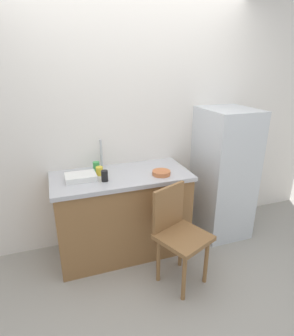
{
  "coord_description": "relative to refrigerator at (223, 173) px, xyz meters",
  "views": [
    {
      "loc": [
        -0.76,
        -1.78,
        1.88
      ],
      "look_at": [
        0.07,
        0.6,
        0.92
      ],
      "focal_mm": 29.64,
      "sensor_mm": 36.0,
      "label": 1
    }
  ],
  "objects": [
    {
      "name": "faucet",
      "position": [
        -1.31,
        0.25,
        0.3
      ],
      "size": [
        0.02,
        0.02,
        0.3
      ],
      "primitive_type": "cylinder",
      "color": "#B7B7BC",
      "rests_on": "countertop"
    },
    {
      "name": "cup_yellow",
      "position": [
        -1.37,
        0.05,
        0.19
      ],
      "size": [
        0.07,
        0.07,
        0.08
      ],
      "primitive_type": "cylinder",
      "color": "yellow",
      "rests_on": "countertop"
    },
    {
      "name": "dish_tray",
      "position": [
        -1.55,
        -0.0,
        0.17
      ],
      "size": [
        0.28,
        0.2,
        0.05
      ],
      "primitive_type": "cube",
      "color": "white",
      "rests_on": "countertop"
    },
    {
      "name": "cabinet_base",
      "position": [
        -1.17,
        -0.0,
        -0.31
      ],
      "size": [
        1.29,
        0.6,
        0.83
      ],
      "primitive_type": "cube",
      "color": "olive",
      "rests_on": "ground_plane"
    },
    {
      "name": "back_wall",
      "position": [
        -0.99,
        0.35,
        0.54
      ],
      "size": [
        4.8,
        0.1,
        2.52
      ],
      "primitive_type": "cube",
      "color": "white",
      "rests_on": "ground_plane"
    },
    {
      "name": "ground_plane",
      "position": [
        -0.99,
        -0.65,
        -0.72
      ],
      "size": [
        8.0,
        8.0,
        0.0
      ],
      "primitive_type": "plane",
      "color": "#9E998E"
    },
    {
      "name": "chair",
      "position": [
        -0.82,
        -0.57,
        -0.22
      ],
      "size": [
        0.52,
        0.52,
        0.89
      ],
      "rotation": [
        0.0,
        0.0,
        0.4
      ],
      "color": "olive",
      "rests_on": "ground_plane"
    },
    {
      "name": "cup_black",
      "position": [
        -1.35,
        -0.11,
        0.2
      ],
      "size": [
        0.06,
        0.06,
        0.1
      ],
      "primitive_type": "cylinder",
      "color": "black",
      "rests_on": "countertop"
    },
    {
      "name": "cup_green",
      "position": [
        -1.38,
        0.15,
        0.2
      ],
      "size": [
        0.07,
        0.07,
        0.1
      ],
      "primitive_type": "cylinder",
      "color": "green",
      "rests_on": "countertop"
    },
    {
      "name": "countertop",
      "position": [
        -1.17,
        -0.0,
        0.13
      ],
      "size": [
        1.33,
        0.64,
        0.04
      ],
      "primitive_type": "cube",
      "color": "#B7B7BC",
      "rests_on": "cabinet_base"
    },
    {
      "name": "terracotta_bowl",
      "position": [
        -0.81,
        -0.14,
        0.17
      ],
      "size": [
        0.18,
        0.18,
        0.04
      ],
      "primitive_type": "cylinder",
      "color": "#C67042",
      "rests_on": "countertop"
    },
    {
      "name": "refrigerator",
      "position": [
        0.0,
        0.0,
        0.0
      ],
      "size": [
        0.52,
        0.6,
        1.44
      ],
      "primitive_type": "cube",
      "color": "silver",
      "rests_on": "ground_plane"
    }
  ]
}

